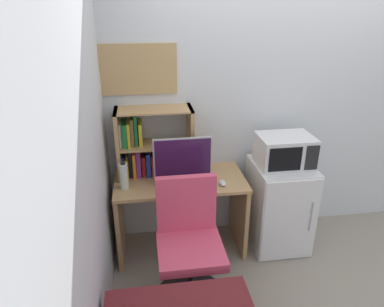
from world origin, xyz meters
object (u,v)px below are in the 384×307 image
object	(u,v)px
monitor	(183,160)
computer_mouse	(223,183)
keyboard	(187,185)
mini_fridge	(279,205)
desk_chair	(189,251)
microwave	(285,151)
wall_corkboard	(134,70)
water_bottle	(124,176)
hutch_bookshelf	(145,145)

from	to	relation	value
monitor	computer_mouse	size ratio (longest dim) A/B	4.71
keyboard	mini_fridge	size ratio (longest dim) A/B	0.49
mini_fridge	desk_chair	size ratio (longest dim) A/B	0.84
keyboard	computer_mouse	world-z (taller)	computer_mouse
computer_mouse	mini_fridge	bearing A→B (deg)	10.96
mini_fridge	desk_chair	xyz separation A→B (m)	(-0.91, -0.54, 0.01)
microwave	wall_corkboard	distance (m)	1.45
water_bottle	wall_corkboard	world-z (taller)	wall_corkboard
monitor	mini_fridge	distance (m)	1.05
hutch_bookshelf	wall_corkboard	xyz separation A→B (m)	(-0.05, 0.12, 0.63)
computer_mouse	desk_chair	xyz separation A→B (m)	(-0.34, -0.43, -0.32)
water_bottle	monitor	bearing A→B (deg)	-2.35
monitor	desk_chair	size ratio (longest dim) A/B	0.49
microwave	keyboard	bearing A→B (deg)	-173.64
monitor	desk_chair	distance (m)	0.71
hutch_bookshelf	microwave	bearing A→B (deg)	-9.29
microwave	wall_corkboard	bearing A→B (deg)	166.00
keyboard	desk_chair	xyz separation A→B (m)	(-0.05, -0.45, -0.32)
desk_chair	monitor	bearing A→B (deg)	88.19
desk_chair	mini_fridge	bearing A→B (deg)	30.55
water_bottle	computer_mouse	bearing A→B (deg)	-4.25
monitor	wall_corkboard	size ratio (longest dim) A/B	0.68
hutch_bookshelf	mini_fridge	bearing A→B (deg)	-9.43
monitor	water_bottle	world-z (taller)	monitor
wall_corkboard	monitor	bearing A→B (deg)	-47.84
water_bottle	desk_chair	xyz separation A→B (m)	(0.47, -0.49, -0.42)
computer_mouse	water_bottle	bearing A→B (deg)	175.75
water_bottle	microwave	xyz separation A→B (m)	(1.38, 0.05, 0.12)
microwave	wall_corkboard	size ratio (longest dim) A/B	0.66
hutch_bookshelf	water_bottle	xyz separation A→B (m)	(-0.19, -0.25, -0.16)
monitor	mini_fridge	size ratio (longest dim) A/B	0.58
water_bottle	keyboard	bearing A→B (deg)	-4.80
computer_mouse	microwave	bearing A→B (deg)	11.25
hutch_bookshelf	monitor	bearing A→B (deg)	-42.24
monitor	desk_chair	xyz separation A→B (m)	(-0.01, -0.47, -0.53)
desk_chair	wall_corkboard	world-z (taller)	wall_corkboard
monitor	microwave	world-z (taller)	monitor
microwave	hutch_bookshelf	bearing A→B (deg)	170.71
keyboard	hutch_bookshelf	bearing A→B (deg)	138.47
computer_mouse	hutch_bookshelf	bearing A→B (deg)	153.70
hutch_bookshelf	mini_fridge	size ratio (longest dim) A/B	0.80
monitor	water_bottle	xyz separation A→B (m)	(-0.48, 0.02, -0.12)
keyboard	microwave	size ratio (longest dim) A/B	0.87
mini_fridge	wall_corkboard	xyz separation A→B (m)	(-1.25, 0.31, 1.22)
mini_fridge	keyboard	bearing A→B (deg)	-173.84
computer_mouse	wall_corkboard	xyz separation A→B (m)	(-0.68, 0.42, 0.88)
monitor	computer_mouse	bearing A→B (deg)	-7.01
hutch_bookshelf	water_bottle	size ratio (longest dim) A/B	2.72
water_bottle	microwave	world-z (taller)	microwave
hutch_bookshelf	computer_mouse	bearing A→B (deg)	-26.30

